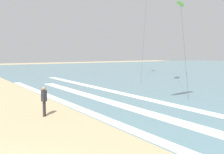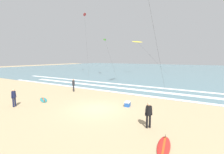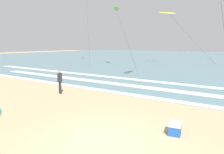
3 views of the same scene
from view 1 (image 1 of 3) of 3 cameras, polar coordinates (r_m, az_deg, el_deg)
The scene contains 4 objects.
wave_foam_shoreline at distance 9.45m, azimuth 16.21°, elevation -15.75°, with size 49.09×0.65×0.01m, color white.
wave_foam_mid_break at distance 12.53m, azimuth 17.99°, elevation -10.51°, with size 39.60×0.97×0.01m, color white.
surfer_left_far at distance 14.25m, azimuth -14.80°, elevation -4.62°, with size 0.49×0.32×1.60m.
kite_lime_mid_center at distance 29.45m, azimuth 14.95°, elevation 15.27°, with size 8.43×8.29×8.81m.
Camera 1 is at (6.80, -0.28, 3.39)m, focal length 41.34 mm.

